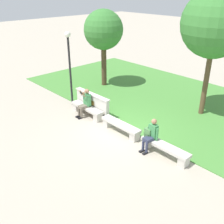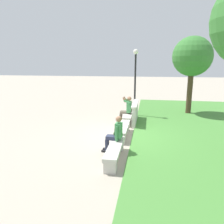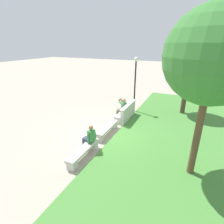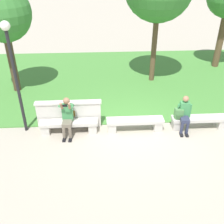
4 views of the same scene
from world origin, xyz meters
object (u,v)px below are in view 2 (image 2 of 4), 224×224
person_distant (116,133)px  person_photographer (127,108)px  bench_main (128,116)px  bench_mid (115,151)px  bench_near (123,129)px  backpack (118,133)px  tree_left_background (192,57)px  lamp_post (135,73)px

person_distant → person_photographer: bearing=-179.8°
bench_main → bench_mid: size_ratio=1.00×
bench_near → backpack: backpack is taller
bench_near → backpack: size_ratio=4.56×
bench_main → backpack: 3.75m
bench_near → person_distant: person_distant is taller
bench_main → person_photographer: 0.44m
person_distant → tree_left_background: tree_left_background is taller
bench_near → lamp_post: size_ratio=0.53×
person_distant → lamp_post: bearing=177.0°
bench_mid → tree_left_background: size_ratio=0.44×
tree_left_background → lamp_post: bearing=-71.3°
bench_near → tree_left_background: 6.60m
tree_left_background → person_photographer: bearing=-53.4°
bench_mid → tree_left_background: bearing=154.6°
backpack → tree_left_background: 7.64m
tree_left_background → bench_mid: bearing=-25.4°
bench_main → person_photographer: bearing=-100.8°
bench_main → person_photographer: size_ratio=1.48×
person_photographer → person_distant: bearing=0.2°
person_photographer → tree_left_background: 4.99m
bench_mid → backpack: 0.85m
lamp_post → backpack: bearing=-2.6°
bench_near → bench_mid: 2.26m
bench_near → tree_left_background: bearing=145.2°
bench_mid → backpack: (-0.78, -0.02, 0.33)m
bench_near → person_distant: 1.69m
bench_main → backpack: bearing=-0.3°
bench_mid → person_distant: 0.72m
person_distant → lamp_post: (-5.42, 0.29, 1.76)m
bench_mid → person_distant: (-0.61, -0.07, 0.37)m
bench_mid → tree_left_background: 8.39m
person_photographer → bench_mid: bearing=1.0°
person_distant → backpack: person_distant is taller
bench_main → lamp_post: (-1.51, 0.22, 2.13)m
bench_near → tree_left_background: (-4.83, 3.36, 2.98)m
bench_near → person_photographer: bearing=-178.0°
lamp_post → bench_main: bearing=-8.3°
tree_left_background → lamp_post: tree_left_background is taller
person_photographer → backpack: bearing=0.9°
person_distant → backpack: bearing=165.6°
bench_main → bench_mid: same height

